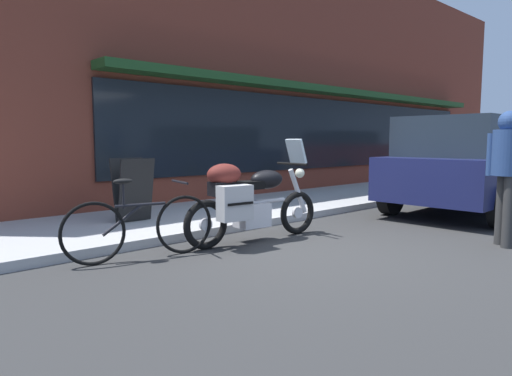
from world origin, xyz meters
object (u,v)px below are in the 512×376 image
at_px(parked_minivan, 475,163).
at_px(pedestrian_walking, 508,161).
at_px(touring_motorcycle, 249,198).
at_px(parked_bicycle, 141,226).
at_px(sandwich_board_sign, 133,190).

relative_size(parked_minivan, pedestrian_walking, 2.62).
distance_m(touring_motorcycle, parked_bicycle, 1.51).
relative_size(parked_minivan, sandwich_board_sign, 4.69).
xyz_separation_m(parked_minivan, sandwich_board_sign, (-5.61, 2.89, -0.33)).
height_order(touring_motorcycle, pedestrian_walking, pedestrian_walking).
relative_size(parked_bicycle, parked_minivan, 0.38).
bearing_deg(touring_motorcycle, sandwich_board_sign, 109.02).
bearing_deg(touring_motorcycle, parked_minivan, -10.79).
height_order(touring_motorcycle, parked_minivan, parked_minivan).
xyz_separation_m(parked_bicycle, sandwich_board_sign, (0.81, 1.73, 0.23)).
bearing_deg(parked_minivan, parked_bicycle, 169.79).
height_order(parked_minivan, sandwich_board_sign, parked_minivan).
height_order(parked_minivan, pedestrian_walking, parked_minivan).
relative_size(parked_bicycle, pedestrian_walking, 1.00).
bearing_deg(parked_bicycle, sandwich_board_sign, 64.92).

